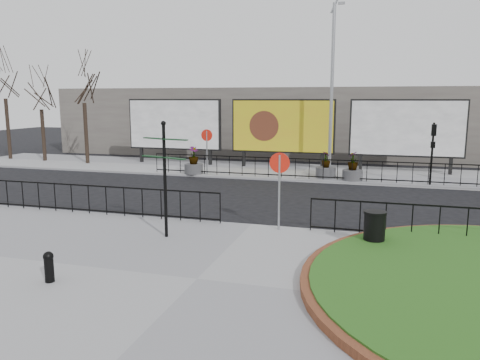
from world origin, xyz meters
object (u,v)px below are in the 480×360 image
(fingerpost_sign, at_px, (165,168))
(litter_bin, at_px, (374,229))
(lamp_post, at_px, (332,87))
(planter_c, at_px, (353,170))
(bollard, at_px, (49,265))
(planter_b, at_px, (326,169))
(planter_a, at_px, (194,164))
(billboard_mid, at_px, (282,127))

(fingerpost_sign, distance_m, litter_bin, 6.28)
(lamp_post, relative_size, planter_c, 6.23)
(bollard, xyz_separation_m, litter_bin, (7.10, 4.65, 0.13))
(bollard, relative_size, planter_c, 0.49)
(fingerpost_sign, height_order, planter_b, fingerpost_sign)
(planter_c, bearing_deg, bollard, -110.83)
(lamp_post, xyz_separation_m, planter_a, (-7.30, -1.60, -4.18))
(lamp_post, height_order, planter_b, lamp_post)
(lamp_post, bearing_deg, litter_bin, -78.99)
(planter_b, bearing_deg, litter_bin, -77.67)
(billboard_mid, relative_size, planter_a, 4.10)
(lamp_post, xyz_separation_m, fingerpost_sign, (-3.62, -13.11, -2.60))
(lamp_post, relative_size, planter_b, 6.60)
(planter_b, bearing_deg, lamp_post, 83.99)
(bollard, height_order, planter_b, planter_b)
(fingerpost_sign, height_order, litter_bin, fingerpost_sign)
(litter_bin, xyz_separation_m, planter_a, (-9.73, 10.84, 0.00))
(bollard, relative_size, litter_bin, 0.69)
(billboard_mid, distance_m, planter_c, 5.80)
(litter_bin, bearing_deg, billboard_mid, 110.63)
(billboard_mid, distance_m, planter_a, 5.92)
(planter_b, bearing_deg, planter_c, -17.98)
(fingerpost_sign, bearing_deg, planter_a, 128.60)
(billboard_mid, relative_size, planter_c, 4.18)
(planter_b, bearing_deg, bollard, -105.81)
(fingerpost_sign, distance_m, planter_a, 12.19)
(billboard_mid, height_order, fingerpost_sign, billboard_mid)
(fingerpost_sign, relative_size, bollard, 4.85)
(fingerpost_sign, xyz_separation_m, bollard, (-1.05, -3.99, -1.71))
(bollard, bearing_deg, fingerpost_sign, 75.21)
(billboard_mid, bearing_deg, lamp_post, -33.25)
(bollard, bearing_deg, planter_a, 99.62)
(billboard_mid, height_order, bollard, billboard_mid)
(lamp_post, relative_size, bollard, 12.83)
(fingerpost_sign, relative_size, planter_c, 2.36)
(lamp_post, distance_m, fingerpost_sign, 13.85)
(lamp_post, relative_size, fingerpost_sign, 2.64)
(bollard, bearing_deg, billboard_mid, 85.00)
(lamp_post, bearing_deg, planter_a, -167.64)
(billboard_mid, height_order, lamp_post, lamp_post)
(planter_a, distance_m, planter_c, 8.61)
(planter_b, height_order, planter_c, planter_c)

